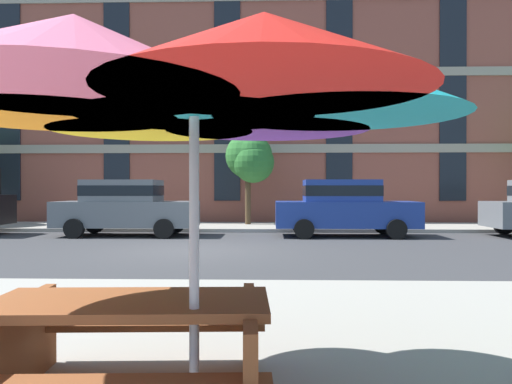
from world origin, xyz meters
The scene contains 8 objects.
ground_plane centered at (0.00, 0.00, 0.00)m, with size 120.00×120.00×0.00m, color #38383A.
sidewalk_far centered at (0.00, 6.80, 0.06)m, with size 56.00×3.60×0.12m, color #9E998E.
apartment_building centered at (0.00, 14.99, 6.40)m, with size 42.46×12.08×12.80m.
sedan_gray centered at (-2.78, 3.70, 0.95)m, with size 4.40×1.98×1.78m.
sedan_blue centered at (4.15, 3.70, 0.95)m, with size 4.40×1.98×1.78m.
street_tree_middle centered at (1.05, 7.38, 2.72)m, with size 1.92×2.03×3.71m.
patio_umbrella centered at (1.40, -9.00, 2.11)m, with size 3.23×3.00×2.36m.
picnic_table centered at (0.94, -8.76, 0.49)m, with size 1.88×1.61×0.77m.
Camera 1 is at (1.86, -11.96, 1.49)m, focal length 34.84 mm.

